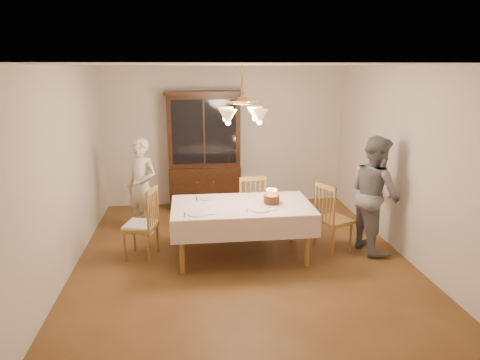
{
  "coord_description": "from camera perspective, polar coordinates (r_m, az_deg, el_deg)",
  "views": [
    {
      "loc": [
        -0.69,
        -5.5,
        2.57
      ],
      "look_at": [
        0.0,
        0.2,
        1.05
      ],
      "focal_mm": 32.0,
      "sensor_mm": 36.0,
      "label": 1
    }
  ],
  "objects": [
    {
      "name": "place_setting_near_right",
      "position": [
        5.62,
        2.87,
        -3.94
      ],
      "size": [
        0.41,
        0.27,
        0.02
      ],
      "color": "white",
      "rests_on": "dining_table"
    },
    {
      "name": "dining_table",
      "position": [
        5.86,
        0.24,
        -3.97
      ],
      "size": [
        1.9,
        1.1,
        0.76
      ],
      "color": "brown",
      "rests_on": "ground"
    },
    {
      "name": "birthday_cake",
      "position": [
        5.84,
        4.22,
        -2.66
      ],
      "size": [
        0.3,
        0.3,
        0.21
      ],
      "color": "white",
      "rests_on": "dining_table"
    },
    {
      "name": "chair_left_end",
      "position": [
        6.06,
        -13.06,
        -6.02
      ],
      "size": [
        0.52,
        0.53,
        1.0
      ],
      "color": "brown",
      "rests_on": "ground"
    },
    {
      "name": "chair_far_side",
      "position": [
        6.65,
        1.4,
        -3.83
      ],
      "size": [
        0.47,
        0.45,
        1.0
      ],
      "color": "brown",
      "rests_on": "ground"
    },
    {
      "name": "room_shell",
      "position": [
        5.63,
        0.25,
        4.71
      ],
      "size": [
        5.0,
        5.0,
        5.0
      ],
      "color": "white",
      "rests_on": "ground"
    },
    {
      "name": "chandelier",
      "position": [
        5.58,
        0.25,
        8.72
      ],
      "size": [
        0.62,
        0.62,
        0.73
      ],
      "color": "#BF8C3F",
      "rests_on": "ground"
    },
    {
      "name": "china_hutch",
      "position": [
        7.91,
        -4.79,
        3.62
      ],
      "size": [
        1.38,
        0.54,
        2.16
      ],
      "color": "black",
      "rests_on": "ground"
    },
    {
      "name": "chair_right_end",
      "position": [
        6.29,
        12.33,
        -5.32
      ],
      "size": [
        0.56,
        0.57,
        1.0
      ],
      "color": "brown",
      "rests_on": "ground"
    },
    {
      "name": "place_setting_far_left",
      "position": [
        6.1,
        -4.13,
        -2.42
      ],
      "size": [
        0.38,
        0.23,
        0.02
      ],
      "color": "white",
      "rests_on": "dining_table"
    },
    {
      "name": "place_setting_near_left",
      "position": [
        5.48,
        -5.54,
        -4.49
      ],
      "size": [
        0.39,
        0.24,
        0.02
      ],
      "color": "white",
      "rests_on": "dining_table"
    },
    {
      "name": "ground",
      "position": [
        6.11,
        0.23,
        -10.04
      ],
      "size": [
        5.0,
        5.0,
        0.0
      ],
      "primitive_type": "plane",
      "color": "#573619",
      "rests_on": "ground"
    },
    {
      "name": "elderly_woman",
      "position": [
        6.86,
        -12.94,
        -0.87
      ],
      "size": [
        0.66,
        0.61,
        1.52
      ],
      "primitive_type": "imported",
      "rotation": [
        0.0,
        0.0,
        -0.6
      ],
      "color": "#ECE3C7",
      "rests_on": "ground"
    },
    {
      "name": "adult_in_grey",
      "position": [
        6.34,
        17.51,
        -1.78
      ],
      "size": [
        0.74,
        0.89,
        1.67
      ],
      "primitive_type": "imported",
      "rotation": [
        0.0,
        0.0,
        1.72
      ],
      "color": "slate",
      "rests_on": "ground"
    }
  ]
}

